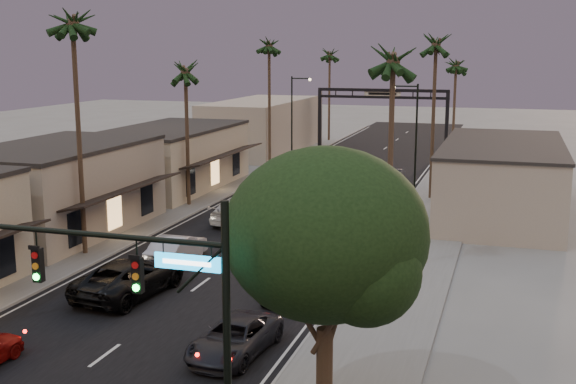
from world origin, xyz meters
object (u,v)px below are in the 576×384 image
Objects in this scene: arch at (382,104)px; palm_rc at (456,61)px; palm_far at (330,52)px; curbside_near at (235,338)px; streetlight_left at (294,113)px; palm_rb at (436,39)px; palm_lc at (185,66)px; oncoming_silver at (177,249)px; palm_ra at (393,53)px; streetlight_right at (413,130)px; palm_lb at (72,17)px; curbside_black at (299,280)px; traffic_signal at (161,294)px; palm_ld at (269,42)px; oncoming_pickup at (130,277)px; corner_tree at (328,241)px.

arch is 1.25× the size of palm_rc.
palm_far is 2.66× the size of curbside_near.
palm_rb is at bearing -42.05° from streetlight_left.
palm_lc is 17.92m from oncoming_silver.
streetlight_right is at bearing 94.57° from palm_ra.
oncoming_silver is (5.79, 0.07, -12.58)m from palm_lb.
curbside_near is at bearing -75.87° from streetlight_left.
curbside_black is (-3.40, -25.04, -11.64)m from palm_rb.
palm_rb is (17.20, 8.00, 1.95)m from palm_lc.
palm_far is at bearing 89.59° from palm_lc.
palm_ld is (-14.29, 51.00, 7.33)m from traffic_signal.
traffic_signal is 8.82m from curbside_near.
oncoming_silver is (-0.23, 5.50, -0.09)m from oncoming_pickup.
arch is 12.96m from palm_far.
curbside_near is at bearing -78.87° from palm_far.
oncoming_pickup is at bearing -42.05° from palm_lb.
palm_rb is (8.60, -26.00, 6.88)m from arch.
streetlight_right is 1.84× the size of oncoming_silver.
palm_ra is (2.91, 20.00, 6.36)m from traffic_signal.
palm_rb is at bearing -118.58° from oncoming_silver.
streetlight_right is at bearing 92.00° from curbside_near.
arch is at bearing 75.80° from palm_lc.
palm_ra is 2.70× the size of oncoming_silver.
corner_tree is 0.62× the size of palm_ld.
palm_lc is 19.10m from palm_ld.
streetlight_right is 36.85m from palm_far.
palm_rc is (15.52, 6.00, 5.14)m from streetlight_left.
streetlight_left is at bearing -86.05° from palm_far.
streetlight_left is 7.88m from palm_ld.
palm_rc is at bearing 90.89° from corner_tree.
palm_far is 2.46× the size of curbside_black.
palm_far reaches higher than curbside_near.
streetlight_right is at bearing -32.79° from palm_ld.
curbside_near is (-3.84, -52.40, -9.78)m from palm_rc.
palm_lb reaches higher than palm_rc.
corner_tree is 1.77× the size of curbside_near.
corner_tree is 0.67× the size of palm_ra.
palm_ra is 16.86m from curbside_near.
palm_rb is 2.91× the size of oncoming_silver.
streetlight_left reaches higher than traffic_signal.
palm_ra is at bearing -171.50° from oncoming_silver.
streetlight_right is at bearing -74.53° from arch.
traffic_signal is at bearing -91.72° from streetlight_right.
oncoming_pickup is (-11.18, -47.43, -9.58)m from palm_rc.
streetlight_left reaches higher than curbside_near.
palm_lb is (-8.60, -48.00, 7.85)m from arch.
palm_lb is at bearing 141.17° from corner_tree.
palm_lb reaches higher than palm_ld.
palm_lb is 1.15× the size of palm_far.
palm_lc reaches higher than oncoming_silver.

